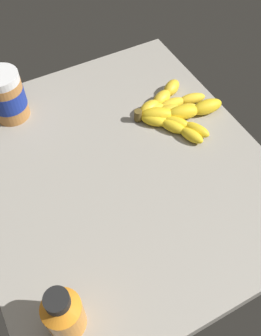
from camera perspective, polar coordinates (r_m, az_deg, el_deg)
name	(u,v)px	position (r cm, az deg, el deg)	size (l,w,h in cm)	color
ground_plane	(119,172)	(88.22, -1.85, -0.55)	(76.81, 66.67, 4.31)	gray
banana_bunch	(173,111)	(96.43, 6.54, 8.61)	(23.18, 22.39, 3.79)	yellow
peanut_butter_jar	(7,96)	(97.81, -18.46, 10.42)	(9.04, 9.04, 13.02)	#B27238
honey_bottle	(63,313)	(66.40, -10.30, -20.97)	(6.78, 6.78, 13.53)	orange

